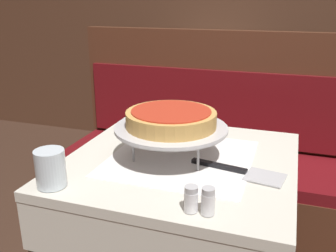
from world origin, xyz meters
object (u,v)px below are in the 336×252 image
object	(u,v)px
water_glass_near	(50,168)
condiment_caddy	(216,63)
dining_table_rear	(206,85)
deep_dish_pizza	(171,118)
dining_table_front	(181,189)
pizza_pan_stand	(171,129)
pepper_shaker	(208,201)
booth_bench	(225,178)
pizza_server	(241,171)
salt_shaker	(191,199)

from	to	relation	value
water_glass_near	condiment_caddy	size ratio (longest dim) A/B	0.58
dining_table_rear	deep_dish_pizza	world-z (taller)	deep_dish_pizza
dining_table_front	pizza_pan_stand	world-z (taller)	pizza_pan_stand
dining_table_front	pepper_shaker	world-z (taller)	pepper_shaker
dining_table_front	water_glass_near	distance (m)	0.44
dining_table_rear	pepper_shaker	world-z (taller)	pepper_shaker
booth_bench	deep_dish_pizza	xyz separation A→B (m)	(-0.05, -0.82, 0.59)
pizza_server	condiment_caddy	xyz separation A→B (m)	(-0.41, 1.62, 0.05)
dining_table_rear	salt_shaker	distance (m)	1.94
booth_bench	pizza_server	size ratio (longest dim) A/B	6.23
water_glass_near	condiment_caddy	distance (m)	1.87
booth_bench	dining_table_rear	bearing A→B (deg)	110.93
pizza_server	pepper_shaker	bearing A→B (deg)	-99.53
dining_table_front	pizza_server	bearing A→B (deg)	-14.06
dining_table_rear	water_glass_near	distance (m)	1.90
booth_bench	pepper_shaker	distance (m)	1.21
dining_table_front	salt_shaker	world-z (taller)	salt_shaker
salt_shaker	dining_table_rear	bearing A→B (deg)	101.96
pizza_pan_stand	pepper_shaker	distance (m)	0.34
dining_table_front	booth_bench	xyz separation A→B (m)	(0.02, 0.80, -0.34)
dining_table_front	pizza_server	xyz separation A→B (m)	(0.20, -0.05, 0.12)
pizza_pan_stand	deep_dish_pizza	xyz separation A→B (m)	(0.00, 0.00, 0.04)
pizza_server	salt_shaker	distance (m)	0.27
dining_table_front	booth_bench	bearing A→B (deg)	88.75
pizza_pan_stand	condiment_caddy	size ratio (longest dim) A/B	1.99
pizza_server	pepper_shaker	xyz separation A→B (m)	(-0.04, -0.25, 0.03)
dining_table_front	pepper_shaker	xyz separation A→B (m)	(0.16, -0.30, 0.15)
deep_dish_pizza	condiment_caddy	xyz separation A→B (m)	(-0.18, 1.58, -0.08)
deep_dish_pizza	salt_shaker	xyz separation A→B (m)	(0.14, -0.28, -0.10)
dining_table_front	pepper_shaker	distance (m)	0.37
dining_table_front	dining_table_rear	world-z (taller)	dining_table_rear
pepper_shaker	booth_bench	bearing A→B (deg)	97.19
pepper_shaker	condiment_caddy	xyz separation A→B (m)	(-0.37, 1.87, 0.02)
dining_table_rear	salt_shaker	world-z (taller)	salt_shaker
dining_table_front	water_glass_near	world-z (taller)	water_glass_near
booth_bench	pizza_pan_stand	size ratio (longest dim) A/B	5.05
pepper_shaker	condiment_caddy	bearing A→B (deg)	101.12
dining_table_front	dining_table_rear	distance (m)	1.62
pizza_pan_stand	deep_dish_pizza	distance (m)	0.04
dining_table_rear	salt_shaker	xyz separation A→B (m)	(0.40, -1.89, 0.15)
salt_shaker	condiment_caddy	bearing A→B (deg)	99.89
dining_table_front	water_glass_near	bearing A→B (deg)	-133.42
deep_dish_pizza	condiment_caddy	world-z (taller)	condiment_caddy
deep_dish_pizza	pepper_shaker	distance (m)	0.35
dining_table_rear	pizza_server	size ratio (longest dim) A/B	2.70
booth_bench	condiment_caddy	world-z (taller)	booth_bench
dining_table_front	salt_shaker	xyz separation A→B (m)	(0.11, -0.30, 0.15)
dining_table_front	pizza_pan_stand	bearing A→B (deg)	-151.00
pepper_shaker	pizza_pan_stand	bearing A→B (deg)	123.22
water_glass_near	booth_bench	bearing A→B (deg)	74.79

